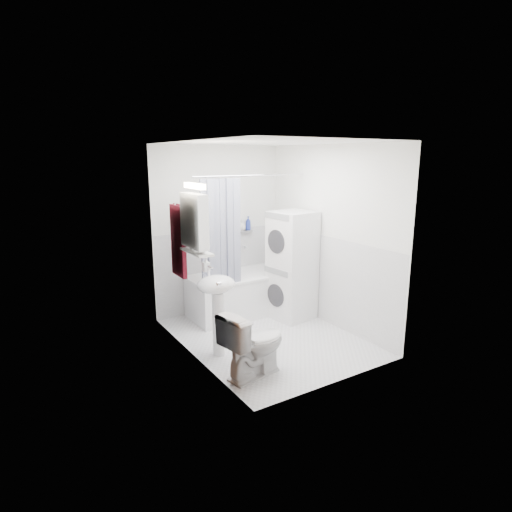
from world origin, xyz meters
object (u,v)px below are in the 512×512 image
toilet (254,343)px  bathtub (242,292)px  washer_dryer (292,266)px  sink (217,297)px

toilet → bathtub: bearing=-37.4°
washer_dryer → bathtub: bearing=126.9°
bathtub → washer_dryer: 0.84m
sink → toilet: size_ratio=1.44×
sink → washer_dryer: washer_dryer is taller
sink → toilet: 0.72m
washer_dryer → sink: bearing=-167.8°
bathtub → washer_dryer: washer_dryer is taller
sink → washer_dryer: (1.43, 0.51, 0.05)m
bathtub → toilet: bearing=-116.5°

